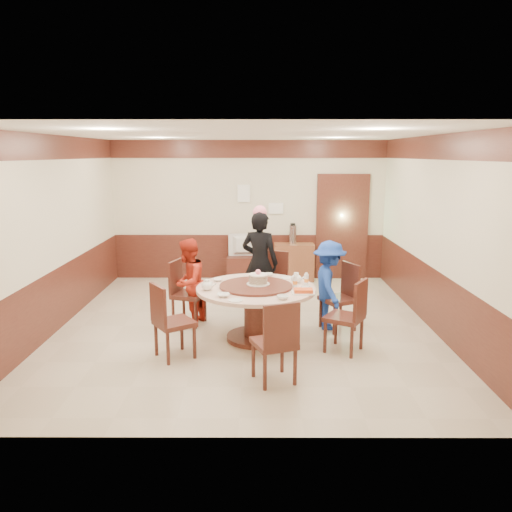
{
  "coord_description": "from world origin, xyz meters",
  "views": [
    {
      "loc": [
        0.18,
        -7.11,
        2.53
      ],
      "look_at": [
        0.16,
        -0.14,
        1.1
      ],
      "focal_mm": 35.0,
      "sensor_mm": 36.0,
      "label": 1
    }
  ],
  "objects_px": {
    "birthday_cake": "(258,279)",
    "shrimp_platter": "(303,291)",
    "person_red": "(188,283)",
    "thermos": "(293,235)",
    "person_standing": "(260,263)",
    "person_blue": "(329,285)",
    "banquet_table": "(256,302)",
    "television": "(248,245)",
    "tv_stand": "(248,268)",
    "side_cabinet": "(294,262)"
  },
  "relations": [
    {
      "from": "birthday_cake",
      "to": "person_blue",
      "type": "bearing_deg",
      "value": 22.37
    },
    {
      "from": "shrimp_platter",
      "to": "banquet_table",
      "type": "bearing_deg",
      "value": 152.52
    },
    {
      "from": "tv_stand",
      "to": "thermos",
      "type": "relative_size",
      "value": 2.24
    },
    {
      "from": "birthday_cake",
      "to": "television",
      "type": "relative_size",
      "value": 0.4
    },
    {
      "from": "person_blue",
      "to": "thermos",
      "type": "distance_m",
      "value": 2.89
    },
    {
      "from": "person_standing",
      "to": "person_blue",
      "type": "bearing_deg",
      "value": 163.54
    },
    {
      "from": "birthday_cake",
      "to": "shrimp_platter",
      "type": "bearing_deg",
      "value": -31.09
    },
    {
      "from": "shrimp_platter",
      "to": "television",
      "type": "bearing_deg",
      "value": 102.32
    },
    {
      "from": "person_standing",
      "to": "person_blue",
      "type": "xyz_separation_m",
      "value": [
        1.01,
        -0.75,
        -0.17
      ]
    },
    {
      "from": "tv_stand",
      "to": "television",
      "type": "distance_m",
      "value": 0.48
    },
    {
      "from": "person_standing",
      "to": "banquet_table",
      "type": "bearing_deg",
      "value": 107.42
    },
    {
      "from": "person_standing",
      "to": "person_blue",
      "type": "distance_m",
      "value": 1.27
    },
    {
      "from": "person_red",
      "to": "shrimp_platter",
      "type": "height_order",
      "value": "person_red"
    },
    {
      "from": "banquet_table",
      "to": "tv_stand",
      "type": "relative_size",
      "value": 1.91
    },
    {
      "from": "person_blue",
      "to": "birthday_cake",
      "type": "bearing_deg",
      "value": 108.39
    },
    {
      "from": "person_red",
      "to": "thermos",
      "type": "xyz_separation_m",
      "value": [
        1.73,
        2.73,
        0.28
      ]
    },
    {
      "from": "banquet_table",
      "to": "television",
      "type": "bearing_deg",
      "value": 92.98
    },
    {
      "from": "birthday_cake",
      "to": "side_cabinet",
      "type": "relative_size",
      "value": 0.4
    },
    {
      "from": "banquet_table",
      "to": "tv_stand",
      "type": "xyz_separation_m",
      "value": [
        -0.17,
        3.29,
        -0.28
      ]
    },
    {
      "from": "television",
      "to": "thermos",
      "type": "distance_m",
      "value": 0.93
    },
    {
      "from": "person_standing",
      "to": "person_blue",
      "type": "relative_size",
      "value": 1.26
    },
    {
      "from": "television",
      "to": "side_cabinet",
      "type": "relative_size",
      "value": 0.98
    },
    {
      "from": "birthday_cake",
      "to": "tv_stand",
      "type": "distance_m",
      "value": 3.32
    },
    {
      "from": "birthday_cake",
      "to": "shrimp_platter",
      "type": "distance_m",
      "value": 0.69
    },
    {
      "from": "tv_stand",
      "to": "side_cabinet",
      "type": "relative_size",
      "value": 1.06
    },
    {
      "from": "banquet_table",
      "to": "person_red",
      "type": "distance_m",
      "value": 1.17
    },
    {
      "from": "banquet_table",
      "to": "television",
      "type": "relative_size",
      "value": 2.07
    },
    {
      "from": "person_blue",
      "to": "shrimp_platter",
      "type": "xyz_separation_m",
      "value": [
        -0.45,
        -0.78,
        0.12
      ]
    },
    {
      "from": "television",
      "to": "person_standing",
      "type": "bearing_deg",
      "value": 94.02
    },
    {
      "from": "birthday_cake",
      "to": "thermos",
      "type": "height_order",
      "value": "thermos"
    },
    {
      "from": "birthday_cake",
      "to": "side_cabinet",
      "type": "bearing_deg",
      "value": 77.46
    },
    {
      "from": "shrimp_platter",
      "to": "thermos",
      "type": "height_order",
      "value": "thermos"
    },
    {
      "from": "person_blue",
      "to": "side_cabinet",
      "type": "bearing_deg",
      "value": 2.11
    },
    {
      "from": "person_red",
      "to": "tv_stand",
      "type": "xyz_separation_m",
      "value": [
        0.83,
        2.7,
        -0.41
      ]
    },
    {
      "from": "person_standing",
      "to": "shrimp_platter",
      "type": "relative_size",
      "value": 5.51
    },
    {
      "from": "birthday_cake",
      "to": "person_red",
      "type": "bearing_deg",
      "value": 151.96
    },
    {
      "from": "person_red",
      "to": "birthday_cake",
      "type": "bearing_deg",
      "value": 78.14
    },
    {
      "from": "television",
      "to": "side_cabinet",
      "type": "distance_m",
      "value": 1.0
    },
    {
      "from": "person_blue",
      "to": "tv_stand",
      "type": "xyz_separation_m",
      "value": [
        -1.24,
        2.83,
        -0.4
      ]
    },
    {
      "from": "person_blue",
      "to": "tv_stand",
      "type": "distance_m",
      "value": 3.11
    },
    {
      "from": "birthday_cake",
      "to": "television",
      "type": "xyz_separation_m",
      "value": [
        -0.2,
        3.26,
        -0.13
      ]
    },
    {
      "from": "television",
      "to": "side_cabinet",
      "type": "height_order",
      "value": "television"
    },
    {
      "from": "side_cabinet",
      "to": "television",
      "type": "bearing_deg",
      "value": -178.16
    },
    {
      "from": "person_standing",
      "to": "thermos",
      "type": "distance_m",
      "value": 2.22
    },
    {
      "from": "banquet_table",
      "to": "tv_stand",
      "type": "bearing_deg",
      "value": 92.98
    },
    {
      "from": "side_cabinet",
      "to": "thermos",
      "type": "relative_size",
      "value": 2.11
    },
    {
      "from": "person_red",
      "to": "thermos",
      "type": "bearing_deg",
      "value": 163.79
    },
    {
      "from": "tv_stand",
      "to": "person_red",
      "type": "bearing_deg",
      "value": -107.14
    },
    {
      "from": "side_cabinet",
      "to": "thermos",
      "type": "bearing_deg",
      "value": 180.0
    },
    {
      "from": "person_blue",
      "to": "side_cabinet",
      "type": "xyz_separation_m",
      "value": [
        -0.31,
        2.86,
        -0.28
      ]
    }
  ]
}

